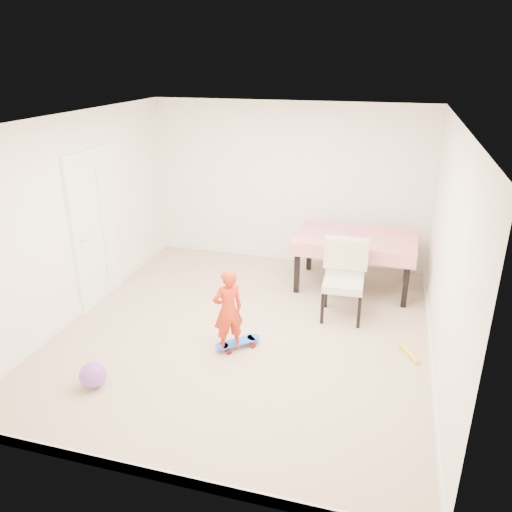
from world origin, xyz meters
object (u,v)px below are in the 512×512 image
(skateboard, at_px, (238,344))
(child, at_px, (228,313))
(dining_table, at_px, (354,262))
(dining_chair, at_px, (343,281))
(balloon, at_px, (93,375))

(skateboard, xyz_separation_m, child, (-0.08, -0.09, 0.46))
(dining_table, bearing_deg, child, -117.69)
(dining_chair, distance_m, child, 1.67)
(child, bearing_deg, dining_chair, -175.78)
(skateboard, bearing_deg, balloon, 179.72)
(dining_table, bearing_deg, balloon, -124.72)
(dining_table, xyz_separation_m, dining_chair, (-0.05, -0.99, 0.12))
(skateboard, relative_size, child, 0.57)
(child, distance_m, balloon, 1.59)
(dining_chair, distance_m, skateboard, 1.62)
(child, xyz_separation_m, balloon, (-1.15, -1.04, -0.36))
(balloon, bearing_deg, skateboard, 42.45)
(dining_table, distance_m, dining_chair, 1.00)
(dining_chair, xyz_separation_m, balloon, (-2.33, -2.21, -0.38))
(dining_table, height_order, child, child)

